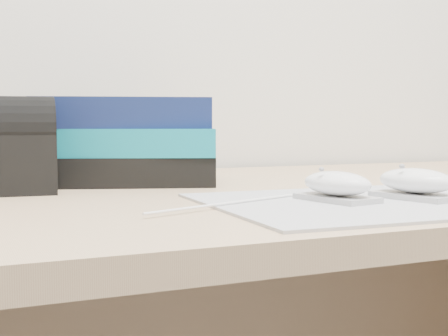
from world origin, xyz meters
name	(u,v)px	position (x,y,z in m)	size (l,w,h in m)	color
desk	(244,326)	(0.00, 1.64, 0.50)	(1.60, 0.80, 0.73)	tan
mousepad	(373,202)	(0.03, 1.35, 0.73)	(0.40, 0.31, 0.00)	gray
mouse_rear	(337,186)	(-0.01, 1.37, 0.75)	(0.07, 0.11, 0.04)	#ACABAE
mouse_front	(416,183)	(0.09, 1.35, 0.75)	(0.08, 0.11, 0.04)	#A9A9AC
usb_cable	(229,203)	(-0.14, 1.39, 0.73)	(0.00, 0.00, 0.25)	white
book_stack	(127,141)	(-0.17, 1.74, 0.80)	(0.34, 0.30, 0.14)	black
pouch	(2,146)	(-0.37, 1.64, 0.79)	(0.15, 0.11, 0.13)	black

